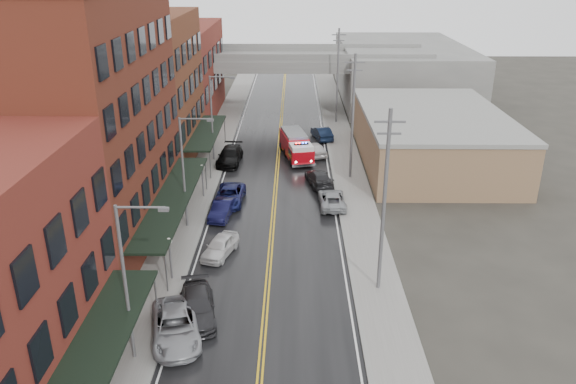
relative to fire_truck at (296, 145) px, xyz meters
name	(u,v)px	position (x,y,z in m)	size (l,w,h in m)	color
road	(275,198)	(-1.94, -10.85, -1.44)	(11.00, 160.00, 0.02)	black
sidewalk_left	(194,197)	(-9.24, -10.85, -1.37)	(3.00, 160.00, 0.15)	slate
sidewalk_right	(356,197)	(5.36, -10.85, -1.37)	(3.00, 160.00, 0.15)	slate
curb_left	(212,197)	(-7.59, -10.85, -1.37)	(0.30, 160.00, 0.15)	gray
curb_right	(338,197)	(3.71, -10.85, -1.37)	(0.30, 160.00, 0.15)	gray
brick_building_b	(87,121)	(-15.24, -17.85, 7.55)	(9.00, 20.00, 18.00)	maroon
brick_building_c	(148,89)	(-15.24, -0.35, 6.05)	(9.00, 15.00, 15.00)	#5A2D1B
brick_building_far	(181,72)	(-15.24, 17.15, 4.55)	(9.00, 20.00, 12.00)	maroon
tan_building	(431,139)	(14.06, -0.85, 1.05)	(14.00, 22.00, 5.00)	#8D6F4C
right_far_block	(401,71)	(16.06, 29.15, 2.55)	(18.00, 30.00, 8.00)	slate
awning_0	(89,363)	(-9.43, -36.85, 1.54)	(2.60, 16.00, 3.09)	black
awning_1	(173,197)	(-9.44, -17.85, 1.54)	(2.60, 18.00, 3.09)	black
awning_2	(207,132)	(-9.43, -0.35, 1.54)	(2.60, 13.00, 3.09)	black
globe_lamp_1	(170,249)	(-8.34, -24.85, 0.86)	(0.44, 0.44, 3.12)	#59595B
globe_lamp_2	(202,173)	(-8.34, -10.85, 0.86)	(0.44, 0.44, 3.12)	#59595B
street_lamp_0	(129,275)	(-8.49, -32.85, 3.74)	(2.64, 0.22, 9.00)	#59595B
street_lamp_1	(186,166)	(-8.49, -16.85, 3.74)	(2.64, 0.22, 9.00)	#59595B
street_lamp_2	(214,113)	(-8.49, -0.85, 3.74)	(2.64, 0.22, 9.00)	#59595B
utility_pole_0	(384,200)	(5.26, -25.85, 4.86)	(1.80, 0.24, 12.00)	#59595B
utility_pole_1	(353,115)	(5.26, -5.85, 4.86)	(1.80, 0.24, 12.00)	#59595B
utility_pole_2	(338,75)	(5.26, 14.15, 4.86)	(1.80, 0.24, 12.00)	#59595B
overpass	(282,67)	(-1.94, 21.15, 4.54)	(40.00, 10.00, 7.50)	slate
fire_truck	(296,145)	(0.00, 0.00, 0.00)	(4.09, 7.65, 2.68)	#AE0812
parked_car_left_2	(176,326)	(-6.84, -31.04, -0.67)	(2.59, 5.61, 1.56)	#93959A
parked_car_left_3	(197,306)	(-5.96, -29.03, -0.71)	(2.07, 5.09, 1.48)	#272629
parked_car_left_4	(220,246)	(-5.54, -21.38, -0.75)	(1.65, 4.09, 1.39)	silver
parked_car_left_5	(222,209)	(-6.14, -14.92, -0.75)	(1.47, 4.22, 1.39)	black
parked_car_left_6	(229,195)	(-5.87, -12.05, -0.73)	(2.39, 5.19, 1.44)	#141A4E
parked_car_left_7	(230,156)	(-6.94, -1.65, -0.63)	(2.28, 5.62, 1.63)	black
parked_car_right_0	(332,199)	(3.06, -12.65, -0.79)	(2.20, 4.78, 1.33)	#93969A
parked_car_right_1	(319,178)	(2.13, -7.69, -0.75)	(1.97, 4.83, 1.40)	black
parked_car_right_2	(314,149)	(1.95, 1.01, -0.71)	(1.75, 4.36, 1.49)	silver
parked_car_right_3	(322,133)	(3.06, 6.95, -0.69)	(1.60, 4.60, 1.52)	black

